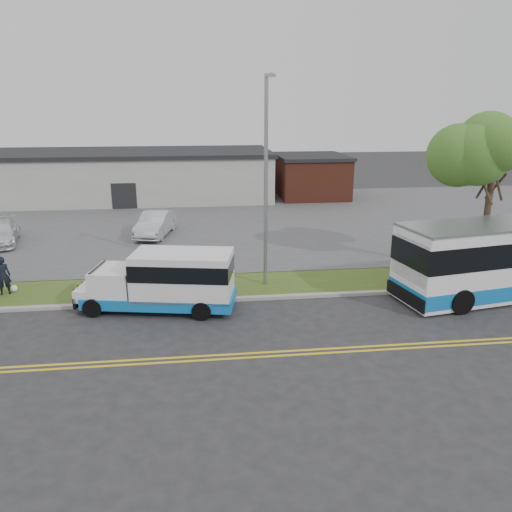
{
  "coord_description": "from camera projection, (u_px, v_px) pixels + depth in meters",
  "views": [
    {
      "loc": [
        -0.15,
        -19.44,
        8.35
      ],
      "look_at": [
        2.52,
        2.52,
        1.6
      ],
      "focal_mm": 35.0,
      "sensor_mm": 36.0,
      "label": 1
    }
  ],
  "objects": [
    {
      "name": "lane_line_north",
      "position": [
        206.0,
        356.0,
        17.25
      ],
      "size": [
        70.0,
        0.12,
        0.01
      ],
      "primitive_type": "cube",
      "color": "yellow",
      "rests_on": "ground"
    },
    {
      "name": "parked_car_a",
      "position": [
        155.0,
        224.0,
        32.48
      ],
      "size": [
        2.63,
        5.01,
        1.57
      ],
      "primitive_type": "imported",
      "rotation": [
        0.0,
        0.0,
        -0.21
      ],
      "color": "silver",
      "rests_on": "parking_lot"
    },
    {
      "name": "lane_line_south",
      "position": [
        206.0,
        360.0,
        16.97
      ],
      "size": [
        70.0,
        0.12,
        0.01
      ],
      "primitive_type": "cube",
      "color": "yellow",
      "rests_on": "ground"
    },
    {
      "name": "pedestrian",
      "position": [
        3.0,
        275.0,
        22.36
      ],
      "size": [
        0.75,
        0.6,
        1.78
      ],
      "primitive_type": "imported",
      "rotation": [
        0.0,
        0.0,
        3.43
      ],
      "color": "black",
      "rests_on": "verge"
    },
    {
      "name": "ground",
      "position": [
        204.0,
        312.0,
        20.91
      ],
      "size": [
        140.0,
        140.0,
        0.0
      ],
      "primitive_type": "plane",
      "color": "#28282B",
      "rests_on": "ground"
    },
    {
      "name": "grocery_bag_right",
      "position": [
        14.0,
        288.0,
        22.85
      ],
      "size": [
        0.32,
        0.32,
        0.32
      ],
      "primitive_type": "sphere",
      "color": "white",
      "rests_on": "verge"
    },
    {
      "name": "streetlight_near",
      "position": [
        266.0,
        177.0,
        22.32
      ],
      "size": [
        0.35,
        1.53,
        9.5
      ],
      "color": "gray",
      "rests_on": "verge"
    },
    {
      "name": "shuttle_bus",
      "position": [
        168.0,
        279.0,
        20.81
      ],
      "size": [
        6.84,
        3.3,
        2.53
      ],
      "rotation": [
        0.0,
        0.0,
        -0.19
      ],
      "color": "#1169B9",
      "rests_on": "ground"
    },
    {
      "name": "parking_lot",
      "position": [
        199.0,
        221.0,
        37.04
      ],
      "size": [
        80.0,
        25.0,
        0.1
      ],
      "primitive_type": "cube",
      "color": "#4C4C4F",
      "rests_on": "ground"
    },
    {
      "name": "curb",
      "position": [
        203.0,
        300.0,
        21.93
      ],
      "size": [
        80.0,
        0.3,
        0.15
      ],
      "primitive_type": "cube",
      "color": "#9E9B93",
      "rests_on": "ground"
    },
    {
      "name": "verge",
      "position": [
        202.0,
        287.0,
        23.65
      ],
      "size": [
        80.0,
        3.3,
        0.1
      ],
      "primitive_type": "cube",
      "color": "#394F1A",
      "rests_on": "ground"
    },
    {
      "name": "commercial_building",
      "position": [
        130.0,
        175.0,
        45.21
      ],
      "size": [
        25.4,
        10.4,
        4.35
      ],
      "color": "#9E9E99",
      "rests_on": "ground"
    },
    {
      "name": "parked_car_b",
      "position": [
        1.0,
        233.0,
        30.61
      ],
      "size": [
        2.91,
        5.01,
        1.36
      ],
      "primitive_type": "imported",
      "rotation": [
        0.0,
        0.0,
        0.23
      ],
      "color": "silver",
      "rests_on": "parking_lot"
    },
    {
      "name": "brick_wing",
      "position": [
        311.0,
        176.0,
        46.24
      ],
      "size": [
        6.3,
        7.3,
        3.9
      ],
      "color": "brown",
      "rests_on": "ground"
    },
    {
      "name": "tree_east",
      "position": [
        496.0,
        152.0,
        23.56
      ],
      "size": [
        5.2,
        5.2,
        8.33
      ],
      "color": "#3D2F21",
      "rests_on": "verge"
    }
  ]
}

